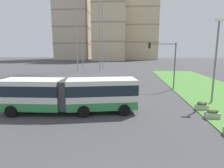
# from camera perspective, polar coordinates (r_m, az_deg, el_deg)

# --- Properties ---
(articulated_bus) EXTENTS (11.96, 3.97, 3.00)m
(articulated_bus) POSITION_cam_1_polar(r_m,az_deg,el_deg) (17.09, -12.65, -3.04)
(articulated_bus) COLOR silver
(articulated_bus) RESTS_ON ground
(flower_planter_3) EXTENTS (1.10, 0.56, 0.74)m
(flower_planter_3) POSITION_cam_1_polar(r_m,az_deg,el_deg) (17.49, 28.01, -7.88)
(flower_planter_3) COLOR #B7AD9E
(flower_planter_3) RESTS_ON grass_median
(flower_planter_4) EXTENTS (1.10, 0.56, 0.74)m
(flower_planter_4) POSITION_cam_1_polar(r_m,az_deg,el_deg) (19.45, 25.46, -5.91)
(flower_planter_4) COLOR #B7AD9E
(flower_planter_4) RESTS_ON grass_median
(traffic_light_far_right) EXTENTS (3.92, 0.28, 6.48)m
(traffic_light_far_right) POSITION_cam_1_polar(r_m,az_deg,el_deg) (27.31, 16.00, 7.61)
(traffic_light_far_right) COLOR #474C51
(traffic_light_far_right) RESTS_ON ground
(streetlight_median) EXTENTS (0.70, 0.28, 8.44)m
(streetlight_median) POSITION_cam_1_polar(r_m,az_deg,el_deg) (21.77, 28.78, 6.78)
(streetlight_median) COLOR slate
(streetlight_median) RESTS_ON ground
(apartment_tower_west) EXTENTS (18.29, 19.96, 51.45)m
(apartment_tower_west) POSITION_cam_1_polar(r_m,az_deg,el_deg) (116.46, -11.57, 20.13)
(apartment_tower_west) COLOR #C6B299
(apartment_tower_west) RESTS_ON ground
(apartment_tower_westcentre) EXTENTS (16.89, 15.33, 46.19)m
(apartment_tower_westcentre) POSITION_cam_1_polar(r_m,az_deg,el_deg) (104.18, -0.83, 20.05)
(apartment_tower_westcentre) COLOR beige
(apartment_tower_westcentre) RESTS_ON ground
(apartment_tower_centre) EXTENTS (21.22, 15.53, 36.81)m
(apartment_tower_centre) POSITION_cam_1_polar(r_m,az_deg,el_deg) (114.19, 7.99, 16.72)
(apartment_tower_centre) COLOR beige
(apartment_tower_centre) RESTS_ON ground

